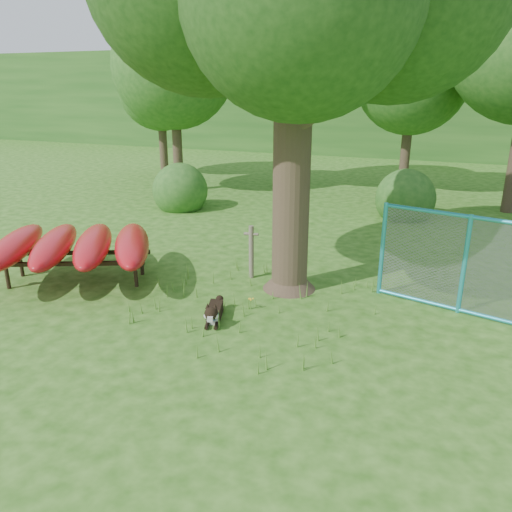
% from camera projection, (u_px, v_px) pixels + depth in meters
% --- Properties ---
extents(ground, '(80.00, 80.00, 0.00)m').
position_uv_depth(ground, '(218.00, 334.00, 8.21)').
color(ground, '#245511').
rests_on(ground, ground).
extents(wooden_post, '(0.31, 0.12, 1.14)m').
position_uv_depth(wooden_post, '(251.00, 251.00, 10.42)').
color(wooden_post, '#675D4D').
rests_on(wooden_post, ground).
extents(kayak_rack, '(4.25, 3.83, 1.02)m').
position_uv_depth(kayak_rack, '(74.00, 246.00, 10.17)').
color(kayak_rack, black).
rests_on(kayak_rack, ground).
extents(husky_dog, '(0.48, 0.98, 0.45)m').
position_uv_depth(husky_dog, '(214.00, 312.00, 8.62)').
color(husky_dog, black).
rests_on(husky_dog, ground).
extents(fence_section, '(3.02, 0.86, 3.02)m').
position_uv_depth(fence_section, '(464.00, 265.00, 8.70)').
color(fence_section, '#2AA7C7').
rests_on(fence_section, ground).
extents(wildflower_clump, '(0.11, 0.10, 0.23)m').
position_uv_depth(wildflower_clump, '(251.00, 300.00, 9.05)').
color(wildflower_clump, '#53862C').
rests_on(wildflower_clump, ground).
extents(bg_tree_a, '(4.40, 4.40, 6.70)m').
position_uv_depth(bg_tree_a, '(173.00, 67.00, 17.82)').
color(bg_tree_a, '#3B2C20').
rests_on(bg_tree_a, ground).
extents(bg_tree_b, '(5.20, 5.20, 8.22)m').
position_uv_depth(bg_tree_b, '(285.00, 34.00, 17.98)').
color(bg_tree_b, '#3B2C20').
rests_on(bg_tree_b, ground).
extents(bg_tree_c, '(4.00, 4.00, 6.12)m').
position_uv_depth(bg_tree_c, '(412.00, 78.00, 17.77)').
color(bg_tree_c, '#3B2C20').
rests_on(bg_tree_c, ground).
extents(bg_tree_f, '(3.60, 3.60, 5.55)m').
position_uv_depth(bg_tree_f, '(160.00, 89.00, 21.58)').
color(bg_tree_f, '#3B2C20').
rests_on(bg_tree_f, ground).
extents(shrub_left, '(1.80, 1.80, 1.80)m').
position_uv_depth(shrub_left, '(181.00, 208.00, 16.55)').
color(shrub_left, '#26581C').
rests_on(shrub_left, ground).
extents(shrub_mid, '(1.80, 1.80, 1.80)m').
position_uv_depth(shrub_mid, '(403.00, 218.00, 15.42)').
color(shrub_mid, '#26581C').
rests_on(shrub_mid, ground).
extents(wooded_hillside, '(80.00, 12.00, 6.00)m').
position_uv_depth(wooded_hillside, '(409.00, 100.00, 31.83)').
color(wooded_hillside, '#26581C').
rests_on(wooded_hillside, ground).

